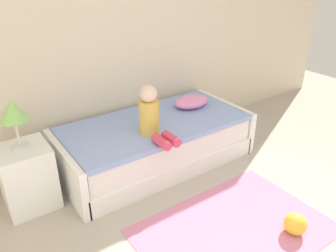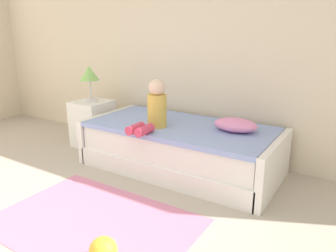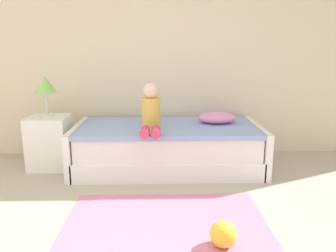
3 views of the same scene
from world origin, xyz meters
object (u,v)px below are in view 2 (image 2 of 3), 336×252
Objects in this scene: nightstand at (93,124)px; pillow at (235,125)px; bed at (180,147)px; table_lamp at (89,75)px; toy_ball at (103,251)px; child_figure at (154,108)px.

pillow reaches higher than nightstand.
pillow reaches higher than bed.
table_lamp is (-1.35, 0.04, 0.69)m from bed.
nightstand is at bearing 136.04° from toy_ball.
table_lamp is 2.51m from toy_ball.
pillow is 2.35× the size of toy_ball.
bed is 0.67m from pillow.
bed is 3.52× the size of nightstand.
child_figure is at bearing 111.12° from toy_ball.
pillow is (1.93, 0.06, -0.37)m from table_lamp.
toy_ball is (-0.23, -1.70, -0.47)m from pillow.
nightstand is 3.21× the size of toy_ball.
bed is 1.35m from nightstand.
nightstand is at bearing -178.19° from pillow.
nightstand is 1.33× the size of table_lamp.
pillow is at bearing 9.81° from bed.
table_lamp is 1.22m from child_figure.
child_figure is 0.84m from pillow.
toy_ball is at bearing -97.60° from pillow.
bed reaches higher than toy_ball.
table_lamp is at bearing 0.00° from nightstand.
pillow is at bearing 82.40° from toy_ball.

